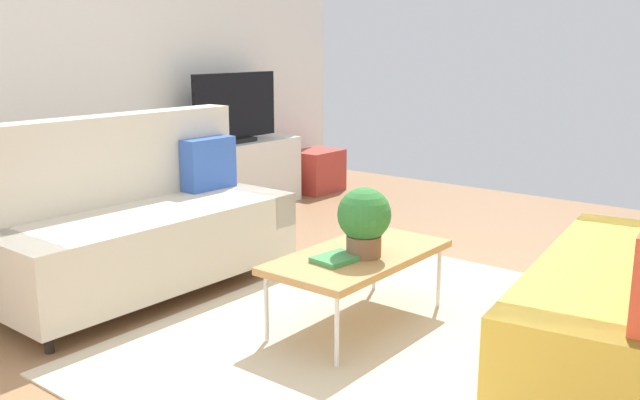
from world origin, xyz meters
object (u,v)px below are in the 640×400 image
object	(u,v)px
table_book_0	(337,259)
coffee_table	(359,258)
tv	(235,109)
vase_1	(198,137)
bottle_0	(220,137)
tv_console	(236,176)
vase_0	(183,142)
storage_trunk	(317,171)
potted_plant	(364,219)
couch_beige	(139,222)

from	to	relation	value
table_book_0	coffee_table	bearing A→B (deg)	-1.55
tv	vase_1	world-z (taller)	tv
tv	table_book_0	size ratio (longest dim) A/B	4.17
coffee_table	bottle_0	distance (m)	2.82
table_book_0	tv_console	bearing A→B (deg)	55.32
table_book_0	vase_0	xyz separation A→B (m)	(1.16, 2.56, 0.27)
coffee_table	vase_1	distance (m)	2.82
storage_trunk	potted_plant	distance (m)	3.66
couch_beige	vase_1	bearing A→B (deg)	-142.35
vase_0	vase_1	bearing A→B (deg)	0.00
storage_trunk	vase_0	size ratio (longest dim) A/B	3.98
couch_beige	tv	bearing A→B (deg)	-150.18
coffee_table	vase_0	bearing A→B (deg)	69.41
storage_trunk	table_book_0	bearing A→B (deg)	-139.66
tv	vase_1	bearing A→B (deg)	170.24
vase_1	tv_console	bearing A→B (deg)	-7.01
vase_1	vase_0	bearing A→B (deg)	180.00
potted_plant	table_book_0	distance (m)	0.26
storage_trunk	potted_plant	xyz separation A→B (m)	(-2.67, -2.47, 0.41)
couch_beige	table_book_0	xyz separation A→B (m)	(0.19, -1.41, -0.01)
coffee_table	potted_plant	size ratio (longest dim) A/B	2.91
vase_1	bottle_0	distance (m)	0.20
vase_0	bottle_0	world-z (taller)	bottle_0
tv_console	vase_1	bearing A→B (deg)	172.99
bottle_0	table_book_0	bearing A→B (deg)	-121.40
vase_0	bottle_0	distance (m)	0.36
couch_beige	vase_1	size ratio (longest dim) A/B	11.56
vase_0	vase_1	size ratio (longest dim) A/B	0.79
tv_console	storage_trunk	distance (m)	1.11
couch_beige	storage_trunk	size ratio (longest dim) A/B	3.67
coffee_table	tv_console	bearing A→B (deg)	58.46
couch_beige	storage_trunk	world-z (taller)	couch_beige
couch_beige	potted_plant	size ratio (longest dim) A/B	5.06
coffee_table	vase_0	world-z (taller)	vase_0
table_book_0	vase_0	world-z (taller)	vase_0
storage_trunk	table_book_0	xyz separation A→B (m)	(-2.84, -2.41, 0.21)
table_book_0	vase_1	xyz separation A→B (m)	(1.33, 2.56, 0.29)
coffee_table	tv	size ratio (longest dim) A/B	1.10
table_book_0	bottle_0	xyz separation A→B (m)	(1.51, 2.47, 0.28)
storage_trunk	coffee_table	bearing A→B (deg)	-137.60
coffee_table	vase_1	bearing A→B (deg)	66.10
vase_0	couch_beige	bearing A→B (deg)	-139.72
coffee_table	bottle_0	bearing A→B (deg)	62.02
storage_trunk	vase_0	bearing A→B (deg)	174.90
couch_beige	tv	xyz separation A→B (m)	(1.93, 1.07, 0.51)
vase_0	tv	bearing A→B (deg)	-6.88
couch_beige	potted_plant	world-z (taller)	couch_beige
coffee_table	vase_1	world-z (taller)	vase_1
vase_0	bottle_0	xyz separation A→B (m)	(0.35, -0.09, 0.01)
bottle_0	potted_plant	bearing A→B (deg)	-118.02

